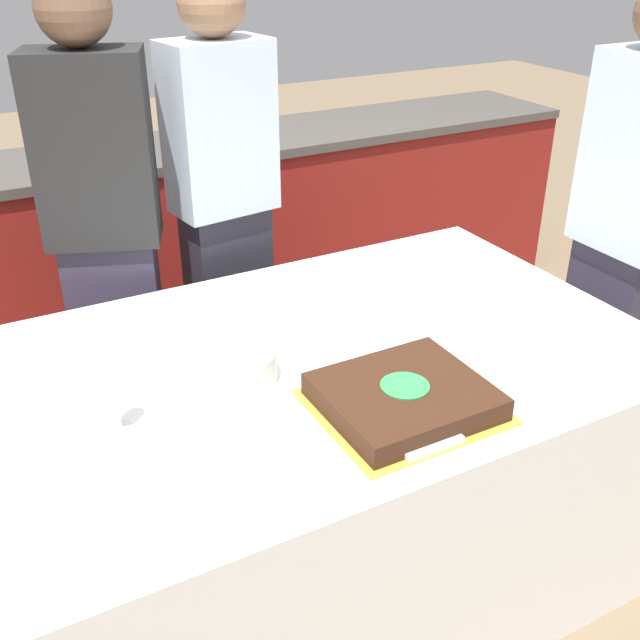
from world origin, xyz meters
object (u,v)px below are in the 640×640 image
wine_glass (114,386)px  person_standing_back (106,239)px  cake (404,397)px  person_seated_right (624,241)px  plate_stack (232,366)px  person_cutting_cake (225,218)px

wine_glass → person_standing_back: 0.89m
cake → person_seated_right: size_ratio=0.25×
wine_glass → person_standing_back: size_ratio=0.10×
person_seated_right → person_standing_back: person_standing_back is taller
plate_stack → person_seated_right: 1.37m
person_cutting_cake → person_seated_right: (1.06, -0.79, -0.01)m
plate_stack → wine_glass: size_ratio=1.27×
plate_stack → wine_glass: (-0.30, -0.07, 0.07)m
person_seated_right → person_standing_back: bearing=-118.2°
wine_glass → person_cutting_cake: person_cutting_cake is taller
person_cutting_cake → person_seated_right: bearing=135.6°
cake → person_standing_back: bearing=110.3°
cake → person_seated_right: 1.11m
wine_glass → person_standing_back: person_standing_back is taller
plate_stack → person_cutting_cake: person_cutting_cake is taller
person_cutting_cake → person_seated_right: person_cutting_cake is taller
plate_stack → person_seated_right: person_seated_right is taller
person_seated_right → person_standing_back: size_ratio=0.99×
plate_stack → person_cutting_cake: 0.86m
cake → wine_glass: (-0.61, 0.23, 0.09)m
wine_glass → plate_stack: bearing=12.7°
plate_stack → person_seated_right: bearing=0.5°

